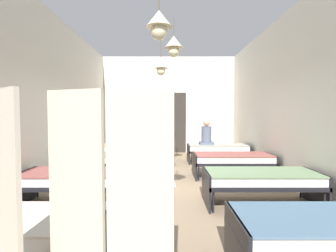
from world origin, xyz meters
TOP-DOWN VIEW (x-y plane):
  - ground_plane at (0.00, 0.00)m, footprint 5.82×10.62m
  - room_shell at (-0.00, 1.14)m, footprint 5.62×10.22m
  - bed_left_row_0 at (-1.56, -2.85)m, footprint 1.90×0.84m
  - bed_right_row_0 at (1.56, -2.85)m, footprint 1.90×0.84m
  - bed_left_row_1 at (-1.56, -0.95)m, footprint 1.90×0.84m
  - bed_right_row_1 at (1.56, -0.95)m, footprint 1.90×0.84m
  - bed_left_row_2 at (-1.56, 0.95)m, footprint 1.90×0.84m
  - bed_right_row_2 at (1.56, 0.95)m, footprint 1.90×0.84m
  - bed_left_row_3 at (-1.56, 2.85)m, footprint 1.90×0.84m
  - bed_right_row_3 at (1.56, 2.85)m, footprint 1.90×0.84m
  - nurse_near_aisle at (-0.10, 0.23)m, footprint 0.52×0.52m
  - patient_seated_primary at (1.21, 2.90)m, footprint 0.44×0.44m
  - potted_plant at (-0.03, 3.47)m, footprint 0.51×0.51m
  - privacy_screen at (-0.61, -3.65)m, footprint 1.23×0.29m

SIDE VIEW (x-z plane):
  - ground_plane at x=0.00m, z-range -0.10..0.00m
  - bed_left_row_0 at x=-1.56m, z-range 0.15..0.73m
  - bed_right_row_0 at x=1.56m, z-range 0.15..0.73m
  - bed_left_row_1 at x=-1.56m, z-range 0.15..0.73m
  - bed_right_row_1 at x=1.56m, z-range 0.15..0.73m
  - bed_left_row_2 at x=-1.56m, z-range 0.15..0.73m
  - bed_right_row_2 at x=1.56m, z-range 0.15..0.73m
  - bed_left_row_3 at x=-1.56m, z-range 0.15..0.73m
  - bed_right_row_3 at x=1.56m, z-range 0.15..0.73m
  - nurse_near_aisle at x=-0.10m, z-range -0.21..1.27m
  - potted_plant at x=-0.03m, z-range 0.08..1.20m
  - privacy_screen at x=-0.61m, z-range 0.00..1.70m
  - patient_seated_primary at x=1.21m, z-range 0.47..1.27m
  - room_shell at x=0.00m, z-range 0.01..3.84m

